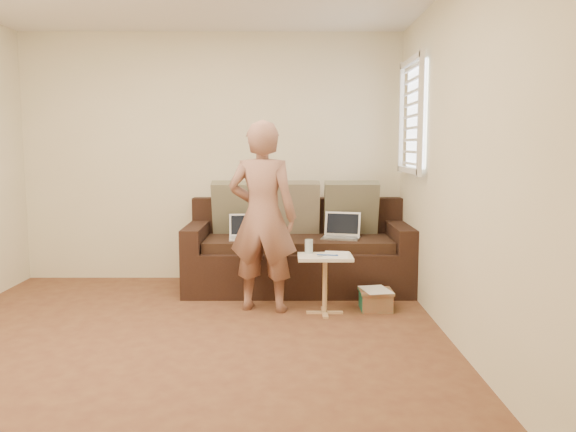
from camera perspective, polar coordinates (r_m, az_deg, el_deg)
The scene contains 17 objects.
floor at distance 4.27m, azimuth -11.03°, elevation -12.79°, with size 4.50×4.50×0.00m, color #562E20.
wall_back at distance 6.24m, azimuth -7.42°, elevation 5.69°, with size 4.00×4.00×0.00m, color beige.
wall_front at distance 1.87m, azimuth -25.02°, elevation 2.21°, with size 4.00×4.00×0.00m, color beige.
wall_right at distance 4.13m, azimuth 17.02°, elevation 4.81°, with size 4.50×4.50×0.00m, color beige.
window_blinds at distance 5.57m, azimuth 12.08°, elevation 9.56°, with size 0.12×0.88×1.08m, color white, non-canonical shape.
sofa at distance 5.81m, azimuth 0.98°, elevation -3.03°, with size 2.20×0.95×0.85m, color black, non-canonical shape.
pillow_left at distance 6.00m, azimuth -4.80°, elevation 0.79°, with size 0.55×0.14×0.55m, color #635F49, non-canonical shape.
pillow_mid at distance 5.98m, azimuth 0.46°, elevation 0.80°, with size 0.55×0.14×0.55m, color #656048, non-canonical shape.
pillow_right at distance 6.00m, azimuth 6.21°, elevation 0.78°, with size 0.55×0.14×0.55m, color #635F49, non-canonical shape.
laptop_silver at distance 5.73m, azimuth 5.19°, elevation -2.23°, with size 0.36×0.26×0.24m, color #B7BABC, non-canonical shape.
laptop_white at distance 5.69m, azimuth -4.12°, elevation -2.28°, with size 0.33×0.24×0.24m, color white, non-canonical shape.
person at distance 5.00m, azimuth -2.50°, elevation -0.05°, with size 0.60×0.41×1.65m, color brown.
side_table at distance 4.99m, azimuth 3.63°, elevation -6.73°, with size 0.46×0.32×0.51m, color silver, non-canonical shape.
drinking_glass at distance 5.02m, azimuth 2.06°, elevation -2.99°, with size 0.07×0.07×0.12m, color silver, non-canonical shape.
scissors at distance 4.90m, azimuth 3.91°, elevation -3.86°, with size 0.18×0.10×0.02m, color silver, non-canonical shape.
paper_on_table at distance 4.98m, azimuth 4.75°, elevation -3.77°, with size 0.21×0.30×0.00m, color white, non-canonical shape.
striped_box at distance 5.19m, azimuth 8.59°, elevation -8.10°, with size 0.29×0.29×0.18m, color red, non-canonical shape.
Camera 1 is at (0.79, -3.94, 1.43)m, focal length 36.27 mm.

